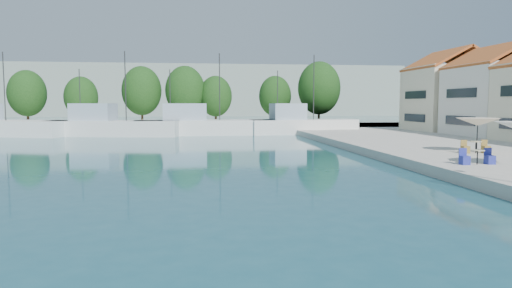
{
  "coord_description": "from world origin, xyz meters",
  "views": [
    {
      "loc": [
        -5.8,
        -0.34,
        3.71
      ],
      "look_at": [
        -2.47,
        26.0,
        1.39
      ],
      "focal_mm": 32.0,
      "sensor_mm": 36.0,
      "label": 1
    }
  ],
  "objects": [
    {
      "name": "umbrella_cream",
      "position": [
        12.16,
        27.14,
        2.57
      ],
      "size": [
        2.76,
        2.76,
        2.22
      ],
      "color": "black",
      "rests_on": "quay_right"
    },
    {
      "name": "tree_03",
      "position": [
        -22.92,
        69.83,
        4.74
      ],
      "size": [
        4.85,
        4.85,
        7.18
      ],
      "color": "#3F2B19",
      "rests_on": "quay_far"
    },
    {
      "name": "tree_08",
      "position": [
        12.72,
        68.52,
        6.18
      ],
      "size": [
        6.53,
        6.53,
        9.67
      ],
      "color": "#3F2B19",
      "rests_on": "quay_far"
    },
    {
      "name": "quay_far",
      "position": [
        -8.0,
        67.0,
        0.3
      ],
      "size": [
        90.0,
        16.0,
        0.6
      ],
      "primitive_type": "cube",
      "color": "#AEAB9D",
      "rests_on": "ground"
    },
    {
      "name": "cafe_table_03",
      "position": [
        11.69,
        26.52,
        0.89
      ],
      "size": [
        1.82,
        0.7,
        0.76
      ],
      "color": "black",
      "rests_on": "quay_right"
    },
    {
      "name": "tree_02",
      "position": [
        -31.07,
        71.55,
        5.32
      ],
      "size": [
        5.52,
        5.52,
        8.18
      ],
      "color": "#3F2B19",
      "rests_on": "quay_far"
    },
    {
      "name": "trawler_02",
      "position": [
        -16.06,
        54.55,
        1.07
      ],
      "size": [
        16.14,
        7.1,
        10.2
      ],
      "rotation": [
        0.0,
        0.0,
        -0.2
      ],
      "color": "silver",
      "rests_on": "ground"
    },
    {
      "name": "tree_07",
      "position": [
        6.37,
        71.67,
        5.0
      ],
      "size": [
        5.15,
        5.15,
        7.62
      ],
      "color": "#3F2B19",
      "rests_on": "quay_far"
    },
    {
      "name": "hill_east",
      "position": [
        40.0,
        180.0,
        6.0
      ],
      "size": [
        140.0,
        40.0,
        12.0
      ],
      "primitive_type": "cube",
      "color": "gray",
      "rests_on": "ground"
    },
    {
      "name": "tree_05",
      "position": [
        -7.78,
        71.01,
        5.79
      ],
      "size": [
        6.07,
        6.07,
        8.99
      ],
      "color": "#3F2B19",
      "rests_on": "quay_far"
    },
    {
      "name": "building_05",
      "position": [
        24.0,
        42.0,
        5.26
      ],
      "size": [
        8.4,
        8.8,
        9.7
      ],
      "color": "white",
      "rests_on": "quay_right"
    },
    {
      "name": "building_06",
      "position": [
        24.0,
        51.0,
        5.5
      ],
      "size": [
        9.0,
        8.8,
        10.2
      ],
      "color": "beige",
      "rests_on": "quay_right"
    },
    {
      "name": "cafe_table_02",
      "position": [
        8.48,
        21.41,
        0.89
      ],
      "size": [
        1.82,
        0.7,
        0.76
      ],
      "color": "black",
      "rests_on": "quay_right"
    },
    {
      "name": "trawler_03",
      "position": [
        -5.34,
        55.03,
        1.07
      ],
      "size": [
        16.97,
        4.96,
        10.2
      ],
      "rotation": [
        0.0,
        0.0,
        0.03
      ],
      "color": "silver",
      "rests_on": "ground"
    },
    {
      "name": "hill_west",
      "position": [
        -30.0,
        160.0,
        8.0
      ],
      "size": [
        180.0,
        40.0,
        16.0
      ],
      "primitive_type": "cube",
      "color": "gray",
      "rests_on": "ground"
    },
    {
      "name": "tree_04",
      "position": [
        -14.41,
        71.85,
        5.76
      ],
      "size": [
        6.04,
        6.04,
        8.94
      ],
      "color": "#3F2B19",
      "rests_on": "quay_far"
    },
    {
      "name": "trawler_04",
      "position": [
        6.84,
        55.26,
        1.07
      ],
      "size": [
        13.86,
        5.26,
        10.2
      ],
      "rotation": [
        0.0,
        0.0,
        0.13
      ],
      "color": "silver",
      "rests_on": "ground"
    },
    {
      "name": "tree_06",
      "position": [
        -3.09,
        71.04,
        4.93
      ],
      "size": [
        5.07,
        5.07,
        7.51
      ],
      "color": "#3F2B19",
      "rests_on": "quay_far"
    }
  ]
}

